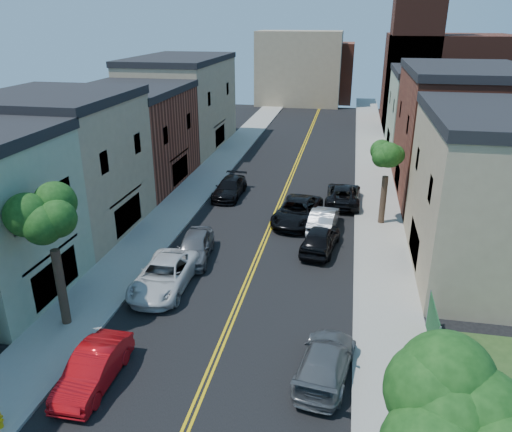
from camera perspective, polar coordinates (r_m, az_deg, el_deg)
The scene contains 26 objects.
sidewalk_left at distance 48.43m, azimuth -5.31°, elevation 5.08°, with size 3.20×100.00×0.15m, color gray.
sidewalk_right at distance 46.71m, azimuth 13.72°, elevation 3.89°, with size 3.20×100.00×0.15m, color gray.
curb_left at distance 47.99m, azimuth -3.29°, elevation 4.97°, with size 0.30×100.00×0.15m, color gray.
curb_right at distance 46.64m, azimuth 11.58°, elevation 4.05°, with size 0.30×100.00×0.15m, color gray.
bldg_left_tan_near at distance 36.44m, azimuth -21.45°, elevation 5.16°, with size 9.00×10.00×9.00m, color #998466.
bldg_left_brick at distance 45.90m, azimuth -14.29°, elevation 8.62°, with size 9.00×12.00×8.00m, color brown.
bldg_left_tan_far at distance 58.49m, azimuth -8.63°, elevation 12.58°, with size 9.00×16.00×9.50m, color #998466.
bldg_right_tan at distance 31.32m, azimuth 26.64°, elevation 1.69°, with size 9.00×12.00×9.00m, color #998466.
bldg_right_brick at distance 44.32m, azimuth 22.36°, elevation 8.51°, with size 9.00×14.00×10.00m, color brown.
bldg_right_palegrn at distance 57.99m, azimuth 19.82°, elevation 10.97°, with size 9.00×12.00×8.50m, color gray.
church at distance 72.72m, azimuth 20.39°, elevation 15.32°, with size 16.20×14.20×22.60m.
backdrop_left at distance 87.32m, azimuth 4.99°, elevation 16.65°, with size 14.00×8.00×12.00m, color #998466.
backdrop_center at distance 91.06m, azimuth 7.86°, elevation 16.12°, with size 10.00×8.00×10.00m, color brown.
fence_right at distance 19.60m, azimuth 22.22°, elevation -21.75°, with size 0.04×15.00×1.90m, color #143F1E.
tree_left_mid at distance 23.84m, azimuth -23.05°, elevation 1.72°, with size 5.20×5.20×9.29m.
tree_right_corner at distance 11.24m, azimuth 23.73°, elevation -17.74°, with size 5.80×5.80×10.35m.
tree_right_far at distance 35.58m, azimuth 15.12°, elevation 7.65°, with size 4.40×4.40×8.03m.
red_sedan at distance 22.20m, azimuth -18.31°, elevation -16.40°, with size 1.60×4.60×1.52m, color red.
white_pickup at distance 28.03m, azimuth -10.59°, elevation -6.77°, with size 2.71×5.87×1.63m, color silver.
grey_car_left at distance 31.00m, azimuth -7.11°, elevation -3.54°, with size 1.99×4.95×1.69m, color #515358.
black_car_left at distance 41.63m, azimuth -3.06°, elevation 3.27°, with size 2.14×5.27×1.53m, color black.
grey_car_right at distance 21.74m, azimuth 8.03°, elevation -16.31°, with size 2.07×5.10×1.48m, color #515458.
black_car_right at distance 32.15m, azimuth 7.45°, elevation -2.59°, with size 1.99×4.95×1.69m, color black.
silver_car_right at distance 35.25m, azimuth 7.82°, elevation -0.41°, with size 1.70×4.87×1.60m, color #A1A2A8.
dark_car_right_far at distance 40.50m, azimuth 10.06°, elevation 2.47°, with size 2.67×5.79×1.61m, color black.
black_suv_lane at distance 36.40m, azimuth 4.80°, elevation 0.55°, with size 2.83×6.14×1.71m, color black.
Camera 1 is at (5.16, -4.45, 14.17)m, focal length 34.57 mm.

